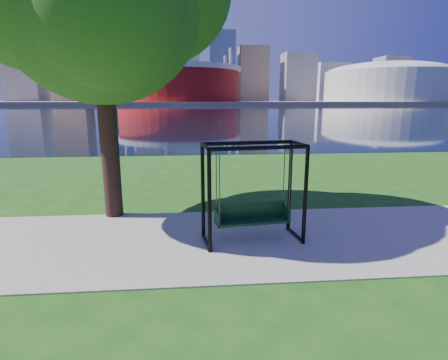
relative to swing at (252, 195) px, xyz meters
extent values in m
plane|color=#1E5114|center=(-0.60, 0.57, -1.07)|extent=(900.00, 900.00, 0.00)
cube|color=#9E937F|center=(-0.60, 0.07, -1.05)|extent=(120.00, 4.00, 0.03)
cube|color=black|center=(-0.60, 102.57, -1.06)|extent=(900.00, 180.00, 0.02)
cube|color=#937F60|center=(-0.60, 306.57, -0.07)|extent=(900.00, 228.00, 2.00)
cylinder|color=maroon|center=(-10.60, 235.57, 11.93)|extent=(80.00, 80.00, 22.00)
cylinder|color=silver|center=(-10.60, 235.57, 21.43)|extent=(83.00, 83.00, 3.00)
cylinder|color=silver|center=(22.31, 254.57, 16.93)|extent=(2.00, 2.00, 32.00)
cylinder|color=silver|center=(-43.51, 254.57, 16.93)|extent=(2.00, 2.00, 32.00)
cylinder|color=silver|center=(-43.51, 216.57, 16.93)|extent=(2.00, 2.00, 32.00)
cylinder|color=silver|center=(22.31, 216.57, 16.93)|extent=(2.00, 2.00, 32.00)
cylinder|color=beige|center=(134.40, 235.57, 10.93)|extent=(84.00, 84.00, 20.00)
ellipsoid|color=beige|center=(134.40, 235.57, 19.93)|extent=(84.00, 84.00, 15.12)
cube|color=gray|center=(-140.60, 310.57, 31.93)|extent=(28.00, 28.00, 62.00)
cube|color=#998466|center=(-100.60, 300.57, 44.93)|extent=(26.00, 26.00, 88.00)
cube|color=slate|center=(-70.60, 325.57, 48.43)|extent=(30.00, 24.00, 95.00)
cube|color=gray|center=(-40.60, 305.57, 36.93)|extent=(24.00, 24.00, 72.00)
cube|color=silver|center=(-10.60, 335.57, 40.93)|extent=(32.00, 28.00, 80.00)
cube|color=slate|center=(24.40, 310.57, 29.93)|extent=(22.00, 22.00, 58.00)
cube|color=#998466|center=(54.40, 325.57, 24.93)|extent=(26.00, 26.00, 48.00)
cube|color=gray|center=(94.40, 315.57, 21.93)|extent=(28.00, 24.00, 42.00)
cube|color=silver|center=(134.40, 340.57, 18.93)|extent=(30.00, 26.00, 36.00)
cube|color=gray|center=(184.40, 320.57, 20.93)|extent=(24.00, 24.00, 40.00)
cube|color=#998466|center=(224.40, 335.57, 16.93)|extent=(26.00, 26.00, 32.00)
cylinder|color=black|center=(-0.97, -0.58, 0.02)|extent=(0.09, 0.09, 2.16)
cylinder|color=black|center=(1.08, -0.31, 0.02)|extent=(0.09, 0.09, 2.16)
cylinder|color=black|center=(-1.08, 0.26, 0.02)|extent=(0.09, 0.09, 2.16)
cylinder|color=black|center=(0.98, 0.53, 0.02)|extent=(0.09, 0.09, 2.16)
cylinder|color=black|center=(0.06, -0.45, 1.10)|extent=(2.06, 0.35, 0.08)
cylinder|color=black|center=(-0.05, 0.39, 1.10)|extent=(2.06, 0.35, 0.08)
cylinder|color=black|center=(-1.02, -0.16, 1.10)|extent=(0.19, 0.85, 0.08)
cylinder|color=black|center=(-1.02, -0.16, -0.99)|extent=(0.17, 0.85, 0.07)
cylinder|color=black|center=(1.03, 0.11, 1.10)|extent=(0.19, 0.85, 0.08)
cylinder|color=black|center=(1.03, 0.11, -0.99)|extent=(0.17, 0.85, 0.07)
cube|color=black|center=(0.00, -0.03, -0.60)|extent=(1.69, 0.63, 0.06)
cube|color=black|center=(-0.02, 0.16, -0.39)|extent=(1.64, 0.26, 0.36)
cube|color=black|center=(-0.78, -0.13, -0.46)|extent=(0.10, 0.43, 0.32)
cube|color=black|center=(0.79, 0.08, -0.46)|extent=(0.10, 0.43, 0.32)
cylinder|color=#393A3F|center=(-0.74, -0.30, 0.37)|extent=(0.03, 0.03, 1.36)
cylinder|color=#393A3F|center=(0.79, -0.10, 0.37)|extent=(0.03, 0.03, 1.36)
cylinder|color=#393A3F|center=(-0.79, 0.05, 0.37)|extent=(0.03, 0.03, 1.36)
cylinder|color=#393A3F|center=(0.75, 0.25, 0.37)|extent=(0.03, 0.03, 1.36)
cylinder|color=black|center=(-3.45, 2.03, 1.25)|extent=(0.46, 0.46, 4.64)
sphere|color=#254D16|center=(-3.03, 0.87, 3.89)|extent=(3.37, 3.37, 3.37)
camera|label=1|loc=(-1.26, -7.28, 2.03)|focal=28.00mm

